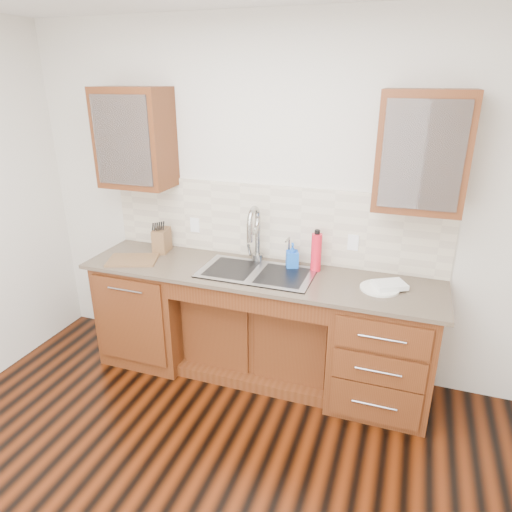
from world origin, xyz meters
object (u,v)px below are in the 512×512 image
(soap_bottle, at_px, (292,256))
(plate, at_px, (380,288))
(knife_block, at_px, (162,240))
(cutting_board, at_px, (133,260))
(water_bottle, at_px, (316,252))

(soap_bottle, relative_size, plate, 0.74)
(plate, relative_size, knife_block, 1.36)
(knife_block, height_order, cutting_board, knife_block)
(cutting_board, bearing_deg, water_bottle, 11.64)
(knife_block, bearing_deg, cutting_board, -122.08)
(plate, height_order, knife_block, knife_block)
(plate, bearing_deg, cutting_board, -176.58)
(water_bottle, bearing_deg, plate, -19.96)
(water_bottle, distance_m, knife_block, 1.29)
(knife_block, relative_size, cutting_board, 0.52)
(soap_bottle, distance_m, knife_block, 1.11)
(water_bottle, bearing_deg, knife_block, -178.90)
(soap_bottle, bearing_deg, water_bottle, -19.54)
(plate, xyz_separation_m, knife_block, (-1.77, 0.15, 0.09))
(knife_block, bearing_deg, soap_bottle, -7.55)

